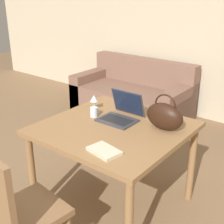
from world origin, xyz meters
TOP-DOWN VIEW (x-y plane):
  - dining_table at (-0.11, 0.65)m, footprint 1.12×1.09m
  - chair at (-0.17, -0.30)m, footprint 0.48×0.48m
  - couch at (-1.22, 2.56)m, footprint 1.76×0.88m
  - laptop at (-0.15, 0.81)m, footprint 0.31×0.31m
  - drinking_glass at (-0.37, 0.70)m, footprint 0.07×0.07m
  - wine_glass at (-0.48, 0.82)m, footprint 0.08×0.08m
  - handbag at (0.24, 0.85)m, footprint 0.32×0.15m
  - book at (0.11, 0.26)m, footprint 0.25×0.19m

SIDE VIEW (x-z plane):
  - couch at x=-1.22m, z-range -0.13..0.69m
  - chair at x=-0.17m, z-range 0.05..1.01m
  - dining_table at x=-0.11m, z-range 0.30..1.08m
  - book at x=0.11m, z-range 0.78..0.80m
  - drinking_glass at x=-0.37m, z-range 0.78..0.86m
  - laptop at x=-0.15m, z-range 0.72..0.96m
  - wine_glass at x=-0.48m, z-range 0.81..0.95m
  - handbag at x=0.24m, z-range 0.74..1.04m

